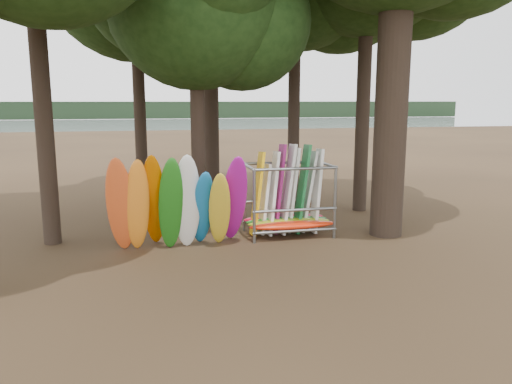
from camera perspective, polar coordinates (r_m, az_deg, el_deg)
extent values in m
plane|color=#47331E|center=(14.31, 0.59, -6.61)|extent=(120.00, 120.00, 0.00)
plane|color=gray|center=(73.50, -10.43, 6.95)|extent=(160.00, 160.00, 0.00)
cube|color=black|center=(123.37, -11.53, 9.17)|extent=(160.00, 4.00, 4.00)
cylinder|color=black|center=(15.80, -23.91, 18.67)|extent=(0.51, 0.51, 13.39)
cylinder|color=black|center=(19.56, -13.32, 13.24)|extent=(0.45, 0.45, 10.50)
cylinder|color=black|center=(21.02, -5.29, 17.46)|extent=(0.62, 0.62, 13.58)
cylinder|color=black|center=(20.32, 4.43, 14.69)|extent=(0.47, 0.47, 11.44)
cylinder|color=black|center=(15.90, -6.76, 10.50)|extent=(0.44, 0.44, 8.47)
cylinder|color=black|center=(19.48, 12.37, 15.79)|extent=(0.52, 0.52, 12.20)
cylinder|color=black|center=(16.02, 15.62, 17.62)|extent=(0.99, 0.99, 12.61)
ellipsoid|color=#E85723|center=(14.01, -15.24, -1.52)|extent=(0.83, 1.40, 2.86)
ellipsoid|color=orange|center=(14.01, -13.39, -1.57)|extent=(0.80, 1.41, 2.82)
ellipsoid|color=#CC6000|center=(14.25, -11.58, -1.09)|extent=(0.74, 1.85, 2.94)
ellipsoid|color=#1C6517|center=(13.98, -9.69, -1.43)|extent=(0.78, 1.18, 2.80)
ellipsoid|color=silver|center=(14.10, -7.89, -1.17)|extent=(0.77, 1.03, 2.84)
ellipsoid|color=#156AAC|center=(14.33, -6.12, -1.89)|extent=(0.69, 1.54, 2.45)
ellipsoid|color=gold|center=(14.16, -4.19, -2.04)|extent=(0.76, 1.54, 2.41)
ellipsoid|color=#AA149C|center=(14.36, -2.53, -0.94)|extent=(0.79, 1.95, 2.87)
ellipsoid|color=red|center=(15.39, 4.20, -3.81)|extent=(2.76, 0.55, 0.24)
ellipsoid|color=#98A816|center=(15.72, 3.82, -3.49)|extent=(2.68, 0.55, 0.24)
ellipsoid|color=#1C6716|center=(15.98, 3.53, -3.26)|extent=(2.71, 0.55, 0.24)
ellipsoid|color=red|center=(16.30, 3.19, -2.98)|extent=(2.71, 0.55, 0.24)
cube|color=#F8B70D|center=(15.56, 0.15, -0.24)|extent=(0.44, 0.78, 2.65)
cube|color=white|center=(15.76, 0.91, -0.84)|extent=(0.42, 0.78, 2.26)
cube|color=white|center=(15.62, 1.92, -0.20)|extent=(0.40, 0.78, 2.66)
cube|color=#8D1762|center=(15.87, 2.57, 0.33)|extent=(0.44, 0.80, 2.86)
cube|color=silver|center=(15.74, 3.61, 0.29)|extent=(0.53, 0.80, 2.88)
cube|color=white|center=(16.02, 4.21, 0.19)|extent=(0.48, 0.76, 2.74)
cube|color=#176B31|center=(15.90, 5.25, 0.32)|extent=(0.52, 0.79, 2.85)
cube|color=silver|center=(16.12, 5.92, 0.06)|extent=(0.58, 0.77, 2.63)
cube|color=white|center=(16.02, 6.95, 0.08)|extent=(0.36, 0.78, 2.71)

